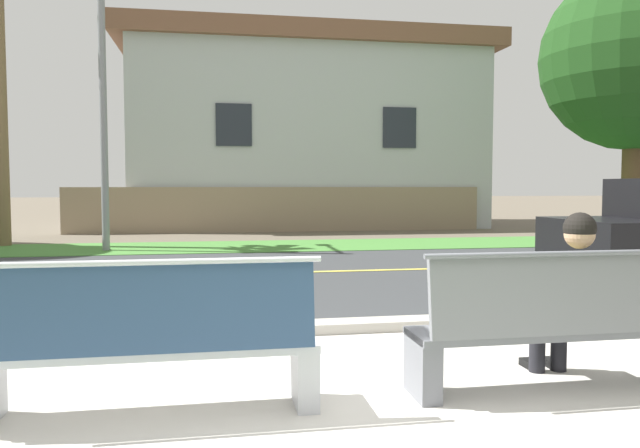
{
  "coord_description": "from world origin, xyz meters",
  "views": [
    {
      "loc": [
        -0.98,
        -3.44,
        1.44
      ],
      "look_at": [
        0.23,
        3.42,
        1.0
      ],
      "focal_mm": 34.27,
      "sensor_mm": 36.0,
      "label": 1
    }
  ],
  "objects_px": {
    "seated_person_olive": "(570,292)",
    "streetlamp": "(104,80)",
    "bench_left": "(149,345)",
    "bench_right": "(561,327)"
  },
  "relations": [
    {
      "from": "seated_person_olive",
      "to": "streetlamp",
      "type": "distance_m",
      "value": 11.8
    },
    {
      "from": "seated_person_olive",
      "to": "streetlamp",
      "type": "bearing_deg",
      "value": 115.28
    },
    {
      "from": "seated_person_olive",
      "to": "streetlamp",
      "type": "height_order",
      "value": "streetlamp"
    },
    {
      "from": "streetlamp",
      "to": "bench_left",
      "type": "bearing_deg",
      "value": -79.47
    },
    {
      "from": "bench_right",
      "to": "seated_person_olive",
      "type": "xyz_separation_m",
      "value": [
        0.18,
        0.17,
        0.21
      ]
    },
    {
      "from": "bench_left",
      "to": "bench_right",
      "type": "relative_size",
      "value": 1.0
    },
    {
      "from": "bench_right",
      "to": "seated_person_olive",
      "type": "relative_size",
      "value": 1.66
    },
    {
      "from": "streetlamp",
      "to": "bench_right",
      "type": "bearing_deg",
      "value": -65.88
    },
    {
      "from": "seated_person_olive",
      "to": "streetlamp",
      "type": "xyz_separation_m",
      "value": [
        -4.86,
        10.3,
        3.09
      ]
    },
    {
      "from": "bench_right",
      "to": "seated_person_olive",
      "type": "bearing_deg",
      "value": 44.77
    }
  ]
}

